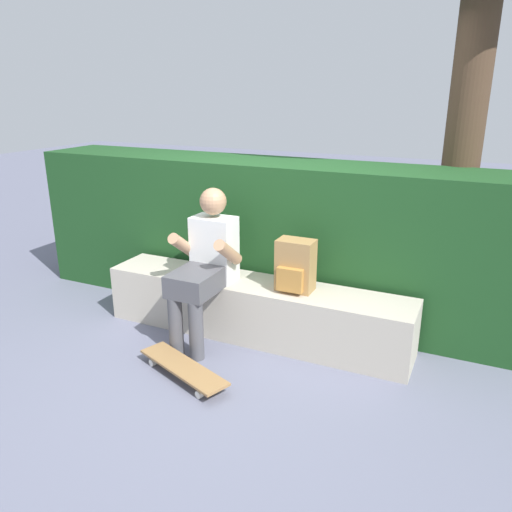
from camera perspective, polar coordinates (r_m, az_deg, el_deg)
The scene contains 6 objects.
ground_plane at distance 3.95m, azimuth -2.41°, elevation -11.05°, with size 24.00×24.00×0.00m, color slate.
bench_main at distance 4.13m, azimuth -0.17°, elevation -6.02°, with size 2.55×0.46×0.46m.
person_skater at distance 3.93m, azimuth -5.75°, elevation -0.67°, with size 0.49×0.62×1.21m.
skateboard_near_person at distance 3.67m, azimuth -8.25°, elevation -12.38°, with size 0.82×0.48×0.09m.
backpack_on_bench at distance 3.83m, azimuth 4.45°, elevation -1.17°, with size 0.28×0.23×0.40m.
hedge_row at distance 4.51m, azimuth 3.46°, elevation 2.08°, with size 4.91×0.70×1.34m.
Camera 1 is at (1.60, -3.04, 1.95)m, focal length 35.37 mm.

